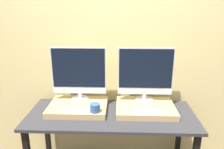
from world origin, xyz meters
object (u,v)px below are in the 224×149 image
object	(u,v)px
monitor_right	(145,73)
keyboard_right	(147,112)
monitor_left	(79,72)
keyboard_left	(75,111)
mug	(95,108)

from	to	relation	value
monitor_right	keyboard_right	world-z (taller)	monitor_right
monitor_left	keyboard_right	size ratio (longest dim) A/B	2.16
keyboard_left	mug	bearing A→B (deg)	0.00
keyboard_left	keyboard_right	distance (m)	0.69
keyboard_left	keyboard_right	bearing A→B (deg)	0.00
keyboard_left	monitor_right	xyz separation A→B (m)	(0.69, 0.28, 0.30)
monitor_right	keyboard_left	bearing A→B (deg)	-157.64
keyboard_right	keyboard_left	bearing A→B (deg)	180.00
mug	keyboard_right	world-z (taller)	mug
keyboard_left	keyboard_right	size ratio (longest dim) A/B	1.00
monitor_right	keyboard_right	bearing A→B (deg)	-90.00
monitor_left	keyboard_right	world-z (taller)	monitor_left
keyboard_left	mug	xyz separation A→B (m)	(0.19, 0.00, 0.03)
monitor_left	mug	xyz separation A→B (m)	(0.19, -0.28, -0.26)
monitor_right	keyboard_right	size ratio (longest dim) A/B	2.16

